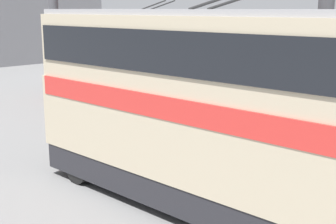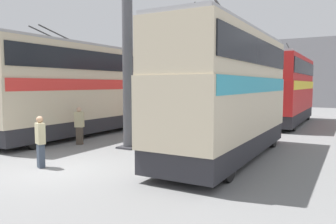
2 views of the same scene
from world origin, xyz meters
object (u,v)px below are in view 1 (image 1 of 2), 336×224
at_px(bus_left_far, 138,51).
at_px(bus_right_near, 194,99).
at_px(oil_drum, 150,148).
at_px(person_aisle_midway, 215,118).
at_px(person_by_left_row, 282,118).
at_px(person_by_right_row, 288,167).

height_order(bus_left_far, bus_right_near, bus_right_near).
bearing_deg(oil_drum, person_aisle_midway, -89.10).
bearing_deg(person_by_left_row, bus_right_near, 105.63).
relative_size(bus_right_near, person_by_left_row, 6.09).
height_order(bus_right_near, oil_drum, bus_right_near).
bearing_deg(person_by_left_row, person_by_right_row, 124.27).
relative_size(bus_left_far, person_by_left_row, 6.30).
relative_size(person_by_left_row, oil_drum, 1.89).
distance_m(bus_left_far, person_by_right_row, 15.42).
bearing_deg(oil_drum, bus_right_near, 151.83).
bearing_deg(bus_right_near, person_aisle_midway, -56.87).
height_order(bus_right_near, person_by_left_row, bus_right_near).
distance_m(bus_left_far, bus_right_near, 15.04).
xyz_separation_m(person_by_left_row, oil_drum, (1.94, 5.47, -0.43)).
distance_m(person_by_left_row, oil_drum, 5.82).
distance_m(bus_left_far, person_aisle_midway, 9.18).
height_order(bus_left_far, person_by_right_row, bus_left_far).
xyz_separation_m(person_by_right_row, oil_drum, (5.23, 0.07, -0.54)).
bearing_deg(person_by_left_row, oil_drum, 73.31).
height_order(person_by_right_row, oil_drum, person_by_right_row).
bearing_deg(person_aisle_midway, person_by_right_row, 55.81).
xyz_separation_m(bus_left_far, oil_drum, (-8.29, 7.23, -2.38)).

